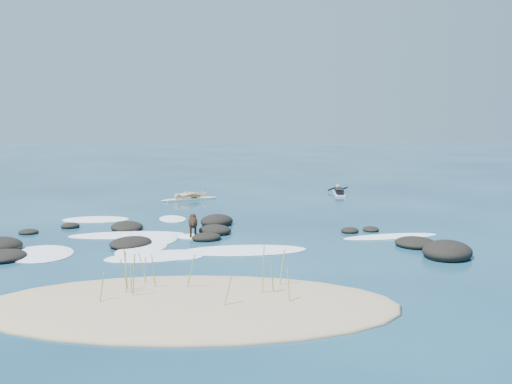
{
  "coord_description": "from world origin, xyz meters",
  "views": [
    {
      "loc": [
        1.42,
        -19.83,
        3.92
      ],
      "look_at": [
        1.4,
        4.0,
        0.9
      ],
      "focal_mm": 40.0,
      "sensor_mm": 36.0,
      "label": 1
    }
  ],
  "objects": [
    {
      "name": "dog",
      "position": [
        -0.72,
        -0.99,
        0.5
      ],
      "size": [
        0.39,
        1.19,
        0.76
      ],
      "rotation": [
        0.0,
        0.0,
        1.69
      ],
      "color": "black",
      "rests_on": "ground"
    },
    {
      "name": "standing_surfer_rig",
      "position": [
        -1.89,
        7.97,
        0.65
      ],
      "size": [
        2.67,
        1.6,
        1.65
      ],
      "rotation": [
        0.0,
        0.0,
        0.49
      ],
      "color": "beige",
      "rests_on": "ground"
    },
    {
      "name": "reef_rocks",
      "position": [
        -0.01,
        -1.94,
        0.11
      ],
      "size": [
        15.26,
        7.02,
        0.62
      ],
      "color": "black",
      "rests_on": "ground"
    },
    {
      "name": "dune_grass",
      "position": [
        -0.2,
        -7.96,
        0.57
      ],
      "size": [
        3.9,
        1.82,
        1.18
      ],
      "color": "#8FA550",
      "rests_on": "ground"
    },
    {
      "name": "sand_dune",
      "position": [
        0.0,
        -8.2,
        0.0
      ],
      "size": [
        9.0,
        4.4,
        0.6
      ],
      "primitive_type": "ellipsoid",
      "color": "#9E8966",
      "rests_on": "ground"
    },
    {
      "name": "breaking_foam",
      "position": [
        -1.6,
        -1.64,
        0.01
      ],
      "size": [
        14.0,
        8.35,
        0.12
      ],
      "color": "white",
      "rests_on": "ground"
    },
    {
      "name": "ground",
      "position": [
        0.0,
        0.0,
        0.0
      ],
      "size": [
        160.0,
        160.0,
        0.0
      ],
      "primitive_type": "plane",
      "color": "#0A2642",
      "rests_on": "ground"
    },
    {
      "name": "paddling_surfer_rig",
      "position": [
        5.8,
        10.17,
        0.15
      ],
      "size": [
        1.11,
        2.47,
        0.43
      ],
      "rotation": [
        0.0,
        0.0,
        1.51
      ],
      "color": "white",
      "rests_on": "ground"
    }
  ]
}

